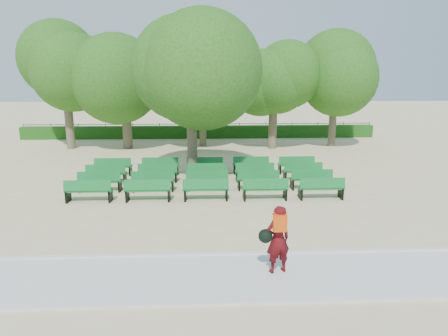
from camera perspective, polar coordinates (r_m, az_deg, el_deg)
The scene contains 9 objects.
ground at distance 16.22m, azimuth -4.04°, elevation -3.05°, with size 120.00×120.00×0.00m, color beige.
paving at distance 9.31m, azimuth -5.06°, elevation -15.42°, with size 30.00×2.20×0.06m, color silver.
curb at distance 10.33m, azimuth -4.81°, elevation -12.30°, with size 30.00×0.12×0.10m, color silver.
hedge at distance 29.87m, azimuth -3.48°, elevation 5.16°, with size 26.00×0.70×0.90m, color #1D5315.
fence at distance 30.32m, azimuth -3.46°, elevation 4.42°, with size 26.00×0.10×1.02m, color black, non-canonical shape.
tree_line at distance 25.98m, azimuth -3.57°, elevation 3.00°, with size 21.80×6.80×7.04m, color #2A611A, non-canonical shape.
bench_array at distance 16.73m, azimuth -2.56°, elevation -2.22°, with size 1.70×0.61×1.05m.
tree_among at distance 17.53m, azimuth -4.75°, elevation 13.11°, with size 5.14×5.14×6.85m.
person at distance 9.22m, azimuth 7.59°, elevation -9.94°, with size 0.79×0.53×1.59m.
Camera 1 is at (0.40, -15.60, 4.43)m, focal length 32.00 mm.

